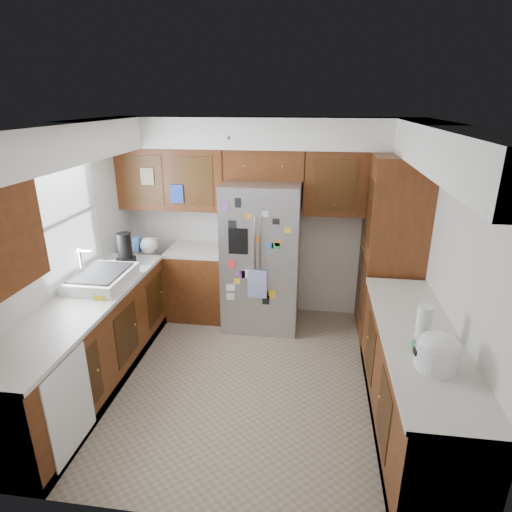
% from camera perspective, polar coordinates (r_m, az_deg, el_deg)
% --- Properties ---
extents(floor, '(3.60, 3.60, 0.00)m').
position_cam_1_polar(floor, '(4.56, -1.26, -15.97)').
color(floor, gray).
rests_on(floor, ground).
extents(room_shell, '(3.64, 3.24, 2.52)m').
position_cam_1_polar(room_shell, '(4.15, -2.10, 8.09)').
color(room_shell, silver).
rests_on(room_shell, ground).
extents(left_counter_run, '(1.36, 3.20, 0.92)m').
position_cam_1_polar(left_counter_run, '(4.73, -17.98, -9.47)').
color(left_counter_run, '#47230D').
rests_on(left_counter_run, ground).
extents(right_counter_run, '(0.63, 2.25, 0.92)m').
position_cam_1_polar(right_counter_run, '(3.99, 20.16, -15.93)').
color(right_counter_run, '#47230D').
rests_on(right_counter_run, ground).
extents(pantry, '(0.60, 0.90, 2.15)m').
position_cam_1_polar(pantry, '(5.13, 17.59, 0.84)').
color(pantry, '#47230D').
rests_on(pantry, ground).
extents(fridge, '(0.90, 0.79, 1.80)m').
position_cam_1_polar(fridge, '(5.19, 0.78, 0.02)').
color(fridge, '#97989C').
rests_on(fridge, ground).
extents(bridge_cabinet, '(0.96, 0.34, 0.35)m').
position_cam_1_polar(bridge_cabinet, '(5.15, 1.16, 12.20)').
color(bridge_cabinet, '#47230D').
rests_on(bridge_cabinet, fridge).
extents(fridge_top_items, '(0.88, 0.28, 0.27)m').
position_cam_1_polar(fridge_top_items, '(5.06, -0.23, 15.41)').
color(fridge_top_items, '#223E99').
rests_on(fridge_top_items, bridge_cabinet).
extents(sink_assembly, '(0.52, 0.71, 0.37)m').
position_cam_1_polar(sink_assembly, '(4.61, -19.91, -2.78)').
color(sink_assembly, white).
rests_on(sink_assembly, left_counter_run).
extents(left_counter_clutter, '(0.37, 0.83, 0.38)m').
position_cam_1_polar(left_counter_clutter, '(5.20, -15.84, 1.02)').
color(left_counter_clutter, black).
rests_on(left_counter_clutter, left_counter_run).
extents(rice_cooker, '(0.30, 0.29, 0.26)m').
position_cam_1_polar(rice_cooker, '(3.28, 23.05, -11.57)').
color(rice_cooker, white).
rests_on(rice_cooker, right_counter_run).
extents(paper_towel, '(0.12, 0.12, 0.27)m').
position_cam_1_polar(paper_towel, '(3.64, 21.50, -8.14)').
color(paper_towel, white).
rests_on(paper_towel, right_counter_run).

